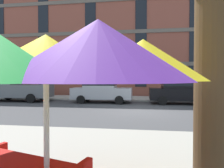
{
  "coord_description": "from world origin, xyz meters",
  "views": [
    {
      "loc": [
        0.04,
        -11.04,
        1.76
      ],
      "look_at": [
        -2.02,
        3.2,
        1.4
      ],
      "focal_mm": 32.55,
      "sensor_mm": 36.0,
      "label": 1
    }
  ],
  "objects": [
    {
      "name": "sedan_black",
      "position": [
        2.77,
        3.7,
        0.95
      ],
      "size": [
        4.4,
        1.98,
        1.78
      ],
      "color": "black",
      "rests_on": "ground"
    },
    {
      "name": "patio_umbrella",
      "position": [
        -0.96,
        -9.0,
        1.95
      ],
      "size": [
        3.27,
        3.27,
        2.23
      ],
      "color": "silver",
      "rests_on": "ground"
    },
    {
      "name": "street_tree_left",
      "position": [
        -11.27,
        6.54,
        3.12
      ],
      "size": [
        2.48,
        3.15,
        4.47
      ],
      "color": "#4C3823",
      "rests_on": "ground"
    },
    {
      "name": "sedan_silver",
      "position": [
        -2.88,
        3.7,
        0.95
      ],
      "size": [
        4.4,
        1.98,
        1.78
      ],
      "color": "#A8AAB2",
      "rests_on": "ground"
    },
    {
      "name": "ground_plane",
      "position": [
        0.0,
        0.0,
        0.0
      ],
      "size": [
        120.0,
        120.0,
        0.0
      ],
      "primitive_type": "plane",
      "color": "#424244"
    },
    {
      "name": "pickup_gray",
      "position": [
        -9.77,
        3.7,
        1.03
      ],
      "size": [
        5.1,
        2.12,
        2.2
      ],
      "color": "slate",
      "rests_on": "ground"
    },
    {
      "name": "apartment_building",
      "position": [
        0.0,
        14.99,
        6.4
      ],
      "size": [
        45.41,
        12.08,
        12.8
      ],
      "color": "#934C3D",
      "rests_on": "ground"
    },
    {
      "name": "sidewalk_far",
      "position": [
        0.0,
        6.8,
        0.06
      ],
      "size": [
        56.0,
        3.6,
        0.12
      ],
      "primitive_type": "cube",
      "color": "#B2ADA3",
      "rests_on": "ground"
    }
  ]
}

